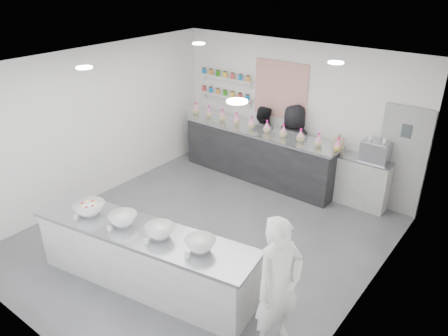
{
  "coord_description": "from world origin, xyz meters",
  "views": [
    {
      "loc": [
        4.18,
        -4.85,
        4.42
      ],
      "look_at": [
        0.13,
        0.4,
        1.25
      ],
      "focal_mm": 35.0,
      "sensor_mm": 36.0,
      "label": 1
    }
  ],
  "objects_px": {
    "woman_prep": "(279,286)",
    "back_bar": "(258,155)",
    "espresso_machine": "(376,152)",
    "staff_left": "(261,141)",
    "staff_right": "(293,145)",
    "espresso_ledge": "(355,180)",
    "prep_counter": "(144,258)"
  },
  "relations": [
    {
      "from": "back_bar",
      "to": "espresso_machine",
      "type": "height_order",
      "value": "espresso_machine"
    },
    {
      "from": "espresso_ledge",
      "to": "woman_prep",
      "type": "height_order",
      "value": "woman_prep"
    },
    {
      "from": "espresso_machine",
      "to": "woman_prep",
      "type": "bearing_deg",
      "value": -84.99
    },
    {
      "from": "woman_prep",
      "to": "staff_right",
      "type": "relative_size",
      "value": 1.04
    },
    {
      "from": "espresso_ledge",
      "to": "espresso_machine",
      "type": "xyz_separation_m",
      "value": [
        0.32,
        0.0,
        0.69
      ]
    },
    {
      "from": "espresso_machine",
      "to": "woman_prep",
      "type": "height_order",
      "value": "woman_prep"
    },
    {
      "from": "espresso_ledge",
      "to": "staff_right",
      "type": "bearing_deg",
      "value": -179.72
    },
    {
      "from": "back_bar",
      "to": "staff_left",
      "type": "height_order",
      "value": "staff_left"
    },
    {
      "from": "prep_counter",
      "to": "staff_right",
      "type": "bearing_deg",
      "value": 79.89
    },
    {
      "from": "espresso_ledge",
      "to": "staff_left",
      "type": "bearing_deg",
      "value": -179.82
    },
    {
      "from": "back_bar",
      "to": "prep_counter",
      "type": "bearing_deg",
      "value": -79.87
    },
    {
      "from": "prep_counter",
      "to": "espresso_ledge",
      "type": "relative_size",
      "value": 2.6
    },
    {
      "from": "espresso_machine",
      "to": "staff_right",
      "type": "xyz_separation_m",
      "value": [
        -1.73,
        -0.01,
        -0.31
      ]
    },
    {
      "from": "espresso_machine",
      "to": "espresso_ledge",
      "type": "bearing_deg",
      "value": 180.0
    },
    {
      "from": "back_bar",
      "to": "espresso_ledge",
      "type": "xyz_separation_m",
      "value": [
        2.11,
        0.26,
        -0.06
      ]
    },
    {
      "from": "back_bar",
      "to": "espresso_machine",
      "type": "xyz_separation_m",
      "value": [
        2.43,
        0.26,
        0.63
      ]
    },
    {
      "from": "prep_counter",
      "to": "espresso_machine",
      "type": "height_order",
      "value": "espresso_machine"
    },
    {
      "from": "woman_prep",
      "to": "staff_right",
      "type": "distance_m",
      "value": 4.52
    },
    {
      "from": "back_bar",
      "to": "woman_prep",
      "type": "relative_size",
      "value": 1.98
    },
    {
      "from": "espresso_ledge",
      "to": "espresso_machine",
      "type": "height_order",
      "value": "espresso_machine"
    },
    {
      "from": "woman_prep",
      "to": "staff_right",
      "type": "height_order",
      "value": "woman_prep"
    },
    {
      "from": "espresso_ledge",
      "to": "espresso_machine",
      "type": "bearing_deg",
      "value": 0.0
    },
    {
      "from": "prep_counter",
      "to": "espresso_ledge",
      "type": "bearing_deg",
      "value": 61.48
    },
    {
      "from": "espresso_ledge",
      "to": "staff_right",
      "type": "xyz_separation_m",
      "value": [
        -1.42,
        -0.01,
        0.38
      ]
    },
    {
      "from": "staff_left",
      "to": "staff_right",
      "type": "xyz_separation_m",
      "value": [
        0.78,
        0.0,
        0.09
      ]
    },
    {
      "from": "back_bar",
      "to": "staff_right",
      "type": "xyz_separation_m",
      "value": [
        0.7,
        0.25,
        0.32
      ]
    },
    {
      "from": "prep_counter",
      "to": "back_bar",
      "type": "relative_size",
      "value": 0.96
    },
    {
      "from": "espresso_machine",
      "to": "staff_left",
      "type": "distance_m",
      "value": 2.54
    },
    {
      "from": "woman_prep",
      "to": "back_bar",
      "type": "bearing_deg",
      "value": 56.0
    },
    {
      "from": "staff_right",
      "to": "staff_left",
      "type": "bearing_deg",
      "value": -2.38
    },
    {
      "from": "espresso_machine",
      "to": "woman_prep",
      "type": "distance_m",
      "value": 4.04
    },
    {
      "from": "woman_prep",
      "to": "staff_left",
      "type": "relative_size",
      "value": 1.16
    }
  ]
}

